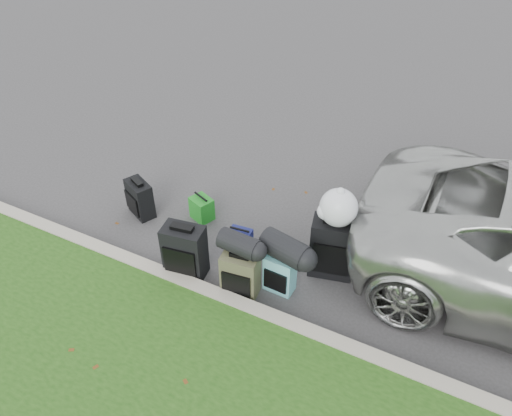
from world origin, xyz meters
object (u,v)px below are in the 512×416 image
at_px(suitcase_large_black_left, 185,251).
at_px(suitcase_olive, 240,274).
at_px(suitcase_teal, 280,274).
at_px(tote_navy, 240,241).
at_px(suitcase_small_black, 140,199).
at_px(tote_green, 202,209).
at_px(suitcase_large_black_right, 333,248).

relative_size(suitcase_large_black_left, suitcase_olive, 1.22).
height_order(suitcase_large_black_left, suitcase_teal, suitcase_large_black_left).
bearing_deg(suitcase_large_black_left, tote_navy, 50.30).
bearing_deg(suitcase_small_black, tote_navy, 24.20).
bearing_deg(tote_green, suitcase_olive, -18.85).
bearing_deg(tote_green, suitcase_teal, -3.54).
relative_size(suitcase_small_black, suitcase_large_black_right, 0.66).
distance_m(suitcase_large_black_left, suitcase_teal, 1.20).
bearing_deg(suitcase_olive, suitcase_small_black, 153.52).
distance_m(suitcase_olive, suitcase_large_black_right, 1.19).
xyz_separation_m(suitcase_olive, tote_navy, (-0.36, 0.66, -0.14)).
xyz_separation_m(suitcase_small_black, suitcase_teal, (2.41, -0.43, -0.01)).
bearing_deg(tote_green, suitcase_small_black, -138.21).
distance_m(suitcase_olive, tote_green, 1.54).
bearing_deg(tote_green, suitcase_large_black_left, -46.77).
bearing_deg(tote_green, suitcase_large_black_right, 16.77).
bearing_deg(suitcase_large_black_left, tote_green, 102.48).
xyz_separation_m(suitcase_large_black_right, tote_navy, (-1.21, -0.17, -0.25)).
bearing_deg(suitcase_teal, suitcase_large_black_left, -164.09).
relative_size(suitcase_large_black_left, tote_navy, 2.29).
bearing_deg(suitcase_large_black_right, tote_green, 161.41).
height_order(suitcase_large_black_left, tote_green, suitcase_large_black_left).
distance_m(suitcase_small_black, suitcase_teal, 2.44).
relative_size(suitcase_teal, suitcase_large_black_right, 0.63).
distance_m(suitcase_teal, tote_navy, 0.86).
bearing_deg(suitcase_olive, tote_green, 131.96).
height_order(suitcase_teal, tote_navy, suitcase_teal).
distance_m(suitcase_large_black_right, tote_navy, 1.25).
xyz_separation_m(suitcase_teal, tote_navy, (-0.76, 0.39, -0.10)).
distance_m(tote_green, tote_navy, 0.87).
bearing_deg(suitcase_olive, tote_navy, 111.51).
height_order(suitcase_olive, suitcase_large_black_right, suitcase_large_black_right).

